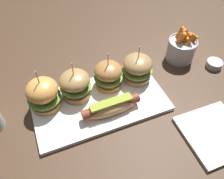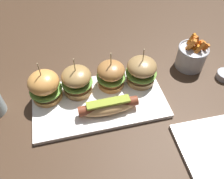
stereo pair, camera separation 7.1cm
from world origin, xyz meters
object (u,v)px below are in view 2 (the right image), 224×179
platter_main (99,101)px  slider_far_right (141,71)px  slider_far_left (45,86)px  slider_center_left (77,81)px  hot_dog (108,107)px  side_plate (211,147)px  fries_bucket (191,56)px  slider_center_right (111,75)px

platter_main → slider_far_right: (0.15, 0.05, 0.05)m
slider_far_left → slider_far_right: bearing=0.0°
platter_main → slider_center_left: 0.10m
hot_dog → slider_far_right: size_ratio=1.34×
platter_main → side_plate: platter_main is taller
slider_center_left → fries_bucket: (0.42, 0.04, -0.02)m
fries_bucket → hot_dog: bearing=-156.7°
slider_center_right → slider_center_left: bearing=-178.2°
slider_center_left → fries_bucket: 0.42m
platter_main → slider_far_right: 0.17m
slider_far_left → slider_center_right: (0.21, 0.01, -0.00)m
side_plate → slider_far_left: bearing=146.8°
slider_far_left → slider_center_right: bearing=1.7°
slider_center_left → hot_dog: bearing=-53.4°
slider_far_left → side_plate: slider_far_left is taller
side_plate → platter_main: bearing=139.8°
slider_center_left → slider_far_right: (0.21, -0.00, -0.00)m
hot_dog → side_plate: size_ratio=1.03×
slider_center_left → fries_bucket: slider_center_left is taller
side_plate → slider_center_right: bearing=127.2°
slider_center_right → hot_dog: bearing=-107.2°
side_plate → slider_center_left: bearing=139.2°
slider_far_left → slider_far_right: 0.31m
fries_bucket → slider_center_left: bearing=-174.2°
platter_main → side_plate: size_ratio=2.38×
slider_center_right → slider_far_right: bearing=-3.5°
slider_far_left → slider_center_left: size_ratio=1.05×
platter_main → slider_center_right: (0.05, 0.06, 0.05)m
fries_bucket → platter_main: bearing=-164.8°
slider_center_left → side_plate: 0.44m
slider_far_right → slider_far_left: bearing=-180.0°
fries_bucket → side_plate: bearing=-105.4°
slider_center_left → side_plate: size_ratio=0.78×
slider_center_left → fries_bucket: bearing=5.8°
hot_dog → slider_far_left: 0.21m
platter_main → slider_center_left: slider_center_left is taller
slider_far_right → side_plate: 0.31m
slider_center_left → slider_far_right: 0.21m
slider_center_left → side_plate: (0.33, -0.28, -0.06)m
slider_far_left → fries_bucket: 0.52m
slider_far_right → platter_main: bearing=-161.2°
hot_dog → slider_far_right: (0.13, 0.10, 0.02)m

